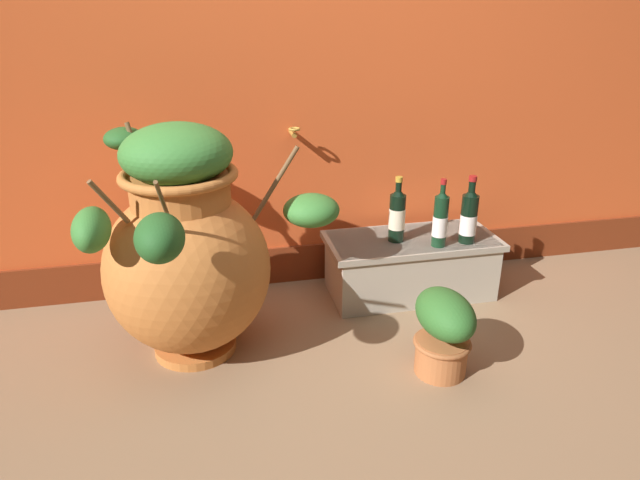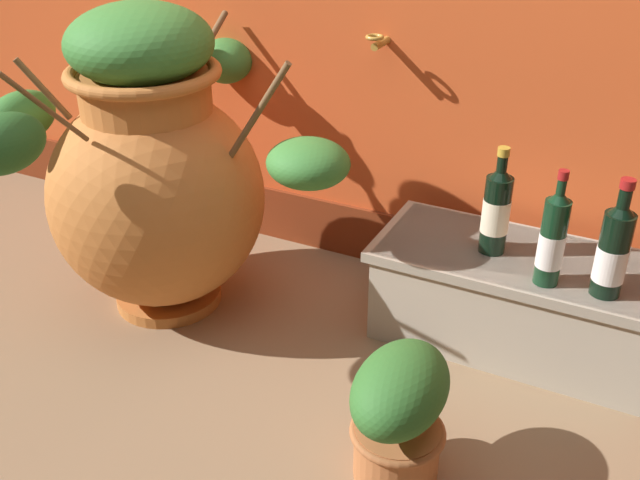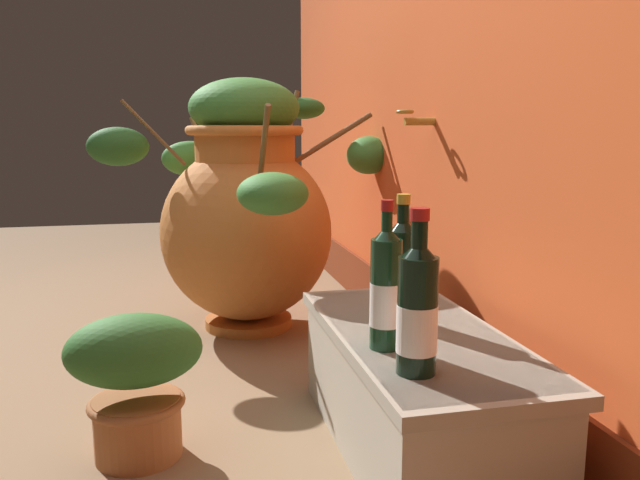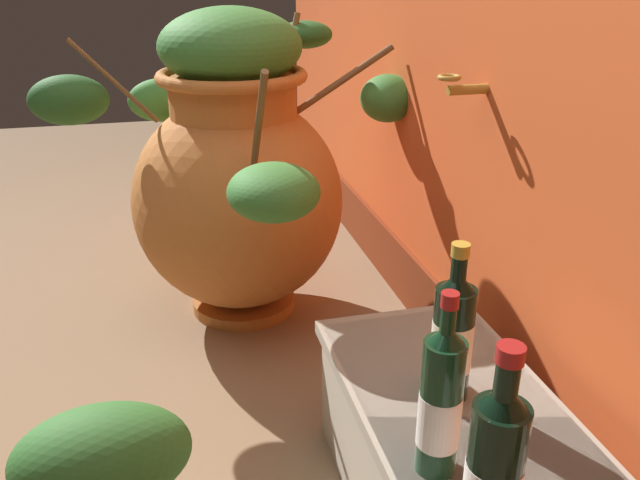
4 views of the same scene
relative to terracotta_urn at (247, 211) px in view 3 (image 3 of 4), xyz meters
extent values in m
plane|color=#896B4C|center=(0.55, -0.56, -0.46)|extent=(7.00, 7.00, 0.00)
cube|color=maroon|center=(0.55, 0.54, -0.36)|extent=(4.40, 0.02, 0.20)
cylinder|color=#B28433|center=(0.51, 0.49, 0.33)|extent=(0.02, 0.10, 0.02)
torus|color=#B28433|center=(0.51, 0.44, 0.36)|extent=(0.06, 0.06, 0.01)
cylinder|color=#C17033|center=(0.00, 0.00, -0.44)|extent=(0.34, 0.34, 0.04)
ellipsoid|color=#C17033|center=(0.00, 0.00, -0.09)|extent=(0.66, 0.66, 0.67)
cylinder|color=#C17033|center=(0.00, 0.00, 0.23)|extent=(0.38, 0.38, 0.16)
torus|color=#C17033|center=(0.00, 0.00, 0.31)|extent=(0.44, 0.44, 0.04)
cylinder|color=brown|center=(-0.04, -0.33, 0.30)|extent=(0.04, 0.23, 0.25)
ellipsoid|color=#235623|center=(-0.06, -0.47, 0.25)|extent=(0.15, 0.23, 0.14)
cylinder|color=brown|center=(0.35, 0.02, 0.23)|extent=(0.22, 0.03, 0.32)
ellipsoid|color=#387A33|center=(0.51, 0.03, 0.12)|extent=(0.23, 0.22, 0.13)
cylinder|color=brown|center=(-0.24, -0.15, 0.27)|extent=(0.11, 0.09, 0.19)
ellipsoid|color=#387A33|center=(-0.30, -0.20, 0.19)|extent=(0.13, 0.24, 0.15)
cylinder|color=brown|center=(-0.05, 0.35, 0.28)|extent=(0.05, 0.33, 0.20)
ellipsoid|color=#387A33|center=(-0.06, 0.51, 0.21)|extent=(0.19, 0.18, 0.15)
cylinder|color=brown|center=(-0.17, 0.21, 0.37)|extent=(0.06, 0.07, 0.20)
ellipsoid|color=#235623|center=(-0.21, 0.27, 0.40)|extent=(0.16, 0.18, 0.09)
ellipsoid|color=#387A33|center=(0.00, 0.00, 0.39)|extent=(0.41, 0.41, 0.22)
cube|color=#B2A893|center=(1.06, 0.28, -0.31)|extent=(0.79, 0.36, 0.30)
cube|color=#A09785|center=(1.06, 0.28, -0.18)|extent=(0.84, 0.39, 0.03)
cylinder|color=black|center=(1.15, 0.17, -0.04)|extent=(0.07, 0.07, 0.24)
cone|color=black|center=(1.15, 0.17, 0.09)|extent=(0.07, 0.07, 0.04)
cylinder|color=black|center=(1.15, 0.17, 0.12)|extent=(0.02, 0.02, 0.08)
cylinder|color=maroon|center=(1.15, 0.17, 0.15)|extent=(0.03, 0.03, 0.02)
cylinder|color=silver|center=(1.15, 0.17, -0.06)|extent=(0.07, 0.07, 0.10)
cylinder|color=black|center=(0.97, 0.27, -0.05)|extent=(0.08, 0.08, 0.23)
cone|color=black|center=(0.97, 0.27, 0.08)|extent=(0.08, 0.08, 0.04)
cylinder|color=black|center=(0.97, 0.27, 0.11)|extent=(0.03, 0.03, 0.09)
cylinder|color=#B7932D|center=(0.97, 0.27, 0.14)|extent=(0.03, 0.03, 0.02)
cylinder|color=beige|center=(0.97, 0.27, -0.05)|extent=(0.08, 0.08, 0.10)
cylinder|color=black|center=(1.30, 0.19, -0.05)|extent=(0.08, 0.08, 0.23)
cone|color=black|center=(1.30, 0.19, 0.08)|extent=(0.08, 0.08, 0.04)
cylinder|color=black|center=(1.30, 0.19, 0.12)|extent=(0.03, 0.03, 0.09)
cylinder|color=maroon|center=(1.30, 0.19, 0.15)|extent=(0.04, 0.04, 0.02)
cylinder|color=silver|center=(1.30, 0.19, -0.07)|extent=(0.08, 0.08, 0.10)
cylinder|color=#B26638|center=(0.95, -0.37, -0.39)|extent=(0.20, 0.20, 0.15)
torus|color=#A45D33|center=(0.95, -0.37, -0.33)|extent=(0.23, 0.23, 0.02)
ellipsoid|color=#2D6628|center=(0.95, -0.37, -0.20)|extent=(0.21, 0.32, 0.17)
camera|label=1|loc=(0.08, -2.09, 0.90)|focal=31.48mm
camera|label=2|loc=(1.37, -1.61, 0.91)|focal=41.64mm
camera|label=3|loc=(2.41, -0.26, 0.31)|focal=35.41mm
camera|label=4|loc=(1.90, -0.21, 0.60)|focal=35.75mm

